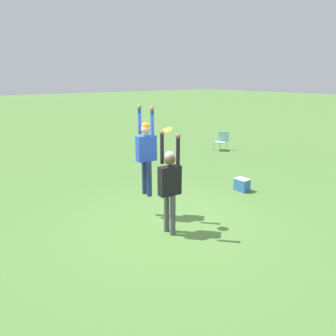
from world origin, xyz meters
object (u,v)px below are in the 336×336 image
cooler_box (242,185)px  camping_chair_2 (222,140)px  frisbee (167,130)px  person_jumping (146,149)px  person_defending (170,181)px

cooler_box → camping_chair_2: bearing=139.2°
frisbee → cooler_box: size_ratio=0.54×
camping_chair_2 → cooler_box: size_ratio=2.08×
person_jumping → camping_chair_2: (-4.03, 6.97, -1.20)m
person_jumping → cooler_box: 3.62m
person_jumping → camping_chair_2: person_jumping is taller
person_defending → cooler_box: (-0.82, 3.42, -1.01)m
person_defending → camping_chair_2: 8.77m
frisbee → cooler_box: bearing=98.2°
camping_chair_2 → cooler_box: camping_chair_2 is taller
person_jumping → frisbee: size_ratio=9.45×
person_jumping → cooler_box: (0.24, 3.28, -1.50)m
person_defending → camping_chair_2: person_defending is taller
frisbee → camping_chair_2: 8.54m
person_defending → camping_chair_2: bearing=-137.1°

